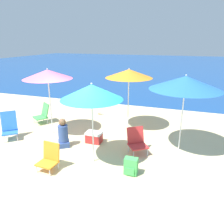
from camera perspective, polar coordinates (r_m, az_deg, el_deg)
ground_plane at (r=6.18m, az=-9.66°, el=-12.63°), size 60.00×60.00×0.00m
sea_water at (r=30.64m, az=14.20°, el=11.79°), size 60.00×40.00×0.01m
beach_umbrella_pink at (r=7.56m, az=-16.48°, el=9.43°), size 1.63×1.63×2.28m
beach_umbrella_orange at (r=7.75m, az=4.45°, el=9.97°), size 1.66×1.66×2.23m
beach_umbrella_teal at (r=5.42m, az=-5.33°, el=5.22°), size 1.58×1.58×2.16m
beach_umbrella_blue at (r=6.38m, az=18.63°, el=7.23°), size 1.99×1.99×2.26m
beach_chair_green at (r=9.07m, az=-17.61°, el=-0.36°), size 0.73×0.74×0.78m
beach_chair_orange at (r=5.86m, az=-16.04°, el=-11.22°), size 0.51×0.49×0.69m
beach_chair_blue at (r=8.00m, az=-25.23°, el=-3.24°), size 0.73×0.73×0.91m
beach_chair_red at (r=6.42m, az=6.47°, el=-7.41°), size 0.72×0.72×0.75m
person_seated_near at (r=6.91m, az=-12.62°, el=-5.81°), size 0.49×0.51×0.90m
backpack_green at (r=5.51m, az=4.96°, el=-13.97°), size 0.32×0.23×0.43m
cooler_box at (r=7.09m, az=-4.73°, el=-6.54°), size 0.50×0.35×0.36m
seagull at (r=9.68m, az=-3.44°, el=0.11°), size 0.27×0.11×0.23m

